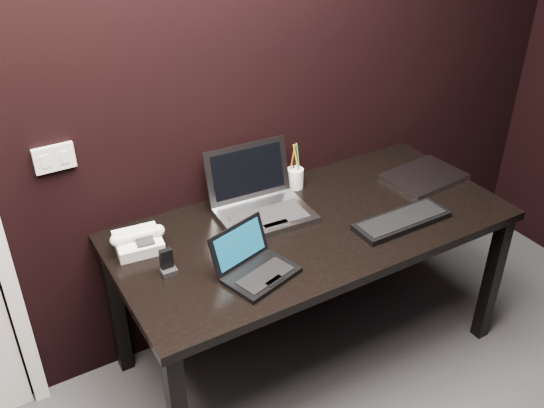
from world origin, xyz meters
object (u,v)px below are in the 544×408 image
desk_phone (138,242)px  pen_cup (295,177)px  netbook (255,266)px  ext_keyboard (402,220)px  silver_laptop (261,203)px  desk (313,238)px  closed_laptop (424,177)px  mobile_phone (167,264)px

desk_phone → pen_cup: pen_cup is taller
netbook → ext_keyboard: size_ratio=0.73×
silver_laptop → ext_keyboard: bearing=-38.2°
desk → silver_laptop: silver_laptop is taller
closed_laptop → desk_phone: bearing=173.9°
silver_laptop → ext_keyboard: (0.48, -0.37, -0.04)m
desk → silver_laptop: 0.27m
desk → closed_laptop: 0.68m
netbook → desk_phone: netbook is taller
silver_laptop → desk_phone: bearing=178.8°
netbook → closed_laptop: netbook is taller
desk → mobile_phone: size_ratio=16.89×
netbook → ext_keyboard: bearing=-1.6°
ext_keyboard → closed_laptop: size_ratio=1.15×
ext_keyboard → pen_cup: bearing=114.9°
netbook → closed_laptop: (1.05, 0.22, -0.02)m
ext_keyboard → closed_laptop: 0.42m
closed_laptop → pen_cup: 0.63m
desk_phone → pen_cup: size_ratio=0.98×
ext_keyboard → closed_laptop: bearing=34.6°
netbook → ext_keyboard: netbook is taller
silver_laptop → pen_cup: (0.25, 0.11, 0.00)m
closed_laptop → silver_laptop: bearing=170.7°
netbook → pen_cup: (0.48, 0.47, 0.02)m
desk → netbook: bearing=-155.7°
pen_cup → closed_laptop: bearing=-23.5°
ext_keyboard → mobile_phone: (-0.98, 0.19, 0.02)m
desk_phone → mobile_phone: bearing=-77.4°
closed_laptop → netbook: bearing=-168.2°
closed_laptop → desk_phone: 1.38m
closed_laptop → mobile_phone: bearing=-177.9°
netbook → mobile_phone: (-0.28, 0.17, 0.00)m
ext_keyboard → desk_phone: desk_phone is taller
desk → closed_laptop: size_ratio=4.49×
silver_laptop → mobile_phone: size_ratio=4.05×
ext_keyboard → desk_phone: (-1.03, 0.39, 0.03)m
mobile_phone → pen_cup: size_ratio=0.45×
netbook → ext_keyboard: (0.70, -0.02, -0.02)m
pen_cup → desk_phone: bearing=-172.7°
netbook → closed_laptop: 1.07m
mobile_phone → pen_cup: (0.76, 0.30, 0.01)m
silver_laptop → mobile_phone: bearing=-160.2°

